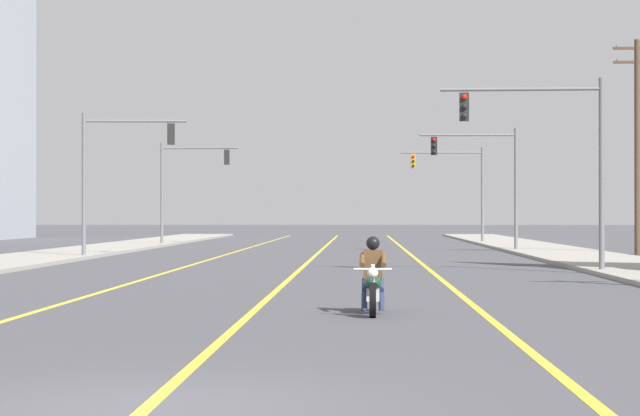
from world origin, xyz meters
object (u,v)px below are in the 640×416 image
Objects in this scene: motorcycle_with_rider at (373,283)px; utility_pole_right_far at (637,139)px; traffic_signal_near_right at (554,144)px; traffic_signal_far_right at (458,179)px; traffic_signal_near_left at (113,163)px; traffic_signal_mid_left at (184,177)px; traffic_signal_mid_right at (488,170)px.

utility_pole_right_far reaches higher than motorcycle_with_rider.
traffic_signal_far_right is (0.16, 39.76, 0.01)m from traffic_signal_near_right.
utility_pole_right_far is (23.39, 5.47, 1.32)m from traffic_signal_near_left.
utility_pole_right_far is at bearing 69.60° from motorcycle_with_rider.
traffic_signal_near_right is at bearing -110.30° from utility_pole_right_far.
traffic_signal_far_right is at bearing 19.28° from traffic_signal_mid_left.
traffic_signal_mid_left is at bearing 102.35° from motorcycle_with_rider.
traffic_signal_far_right is 22.62m from utility_pole_right_far.
utility_pole_right_far is (12.61, 33.91, 4.80)m from motorcycle_with_rider.
traffic_signal_mid_right is at bearing -89.76° from traffic_signal_far_right.
traffic_signal_mid_right is at bearing 29.66° from traffic_signal_near_left.
traffic_signal_near_left is 0.62× the size of utility_pole_right_far.
utility_pole_right_far is at bearing -32.69° from traffic_signal_mid_right.
utility_pole_right_far is (6.55, -21.61, 1.26)m from traffic_signal_far_right.
traffic_signal_near_right is 1.00× the size of traffic_signal_near_left.
traffic_signal_mid_left is (-0.08, 21.16, 0.02)m from traffic_signal_near_left.
motorcycle_with_rider is 17.19m from traffic_signal_near_right.
motorcycle_with_rider is 0.35× the size of traffic_signal_near_right.
motorcycle_with_rider is at bearing -110.40° from utility_pole_right_far.
traffic_signal_near_left is 19.46m from traffic_signal_mid_right.
traffic_signal_far_right is (-0.07, 17.45, 0.03)m from traffic_signal_mid_right.
traffic_signal_near_left is at bearing -89.77° from traffic_signal_mid_left.
traffic_signal_mid_right is 17.45m from traffic_signal_far_right.
traffic_signal_far_right is at bearing 90.24° from traffic_signal_mid_right.
traffic_signal_mid_right is 7.81m from utility_pole_right_far.
utility_pole_right_far is at bearing 13.17° from traffic_signal_near_left.
traffic_signal_near_left is at bearing -121.88° from traffic_signal_far_right.
traffic_signal_mid_left is at bearing -160.72° from traffic_signal_far_right.
traffic_signal_near_right is at bearing -90.23° from traffic_signal_far_right.
traffic_signal_mid_right is 1.00× the size of traffic_signal_far_right.
traffic_signal_near_right and traffic_signal_near_left have the same top height.
traffic_signal_mid_right and traffic_signal_mid_left have the same top height.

